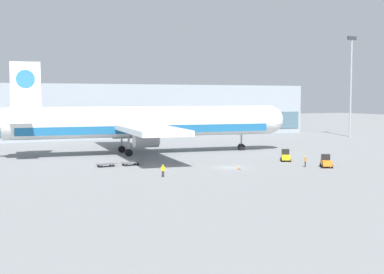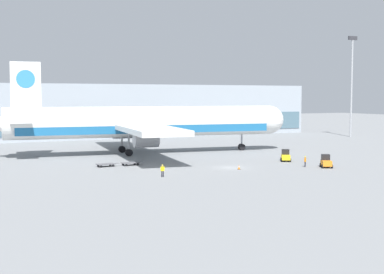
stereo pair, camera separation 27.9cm
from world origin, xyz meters
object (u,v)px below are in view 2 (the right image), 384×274
airplane_main (143,123)px  ground_crew_near (305,161)px  traffic_cone_near (239,167)px  light_mast (352,80)px  baggage_tug_mid (326,162)px  baggage_dolly_second (131,163)px  baggage_tug_foreground (286,156)px  ground_crew_far (163,170)px  baggage_dolly_lead (106,164)px

airplane_main → ground_crew_near: bearing=-54.0°
traffic_cone_near → light_mast: bearing=35.1°
baggage_tug_mid → baggage_dolly_second: 30.48m
airplane_main → baggage_tug_mid: 36.25m
light_mast → baggage_dolly_second: light_mast is taller
baggage_tug_mid → airplane_main: bearing=60.1°
airplane_main → baggage_dolly_second: bearing=-109.8°
baggage_tug_foreground → ground_crew_far: bearing=136.9°
baggage_dolly_lead → airplane_main: bearing=47.5°
traffic_cone_near → airplane_main: bearing=101.0°
baggage_tug_mid → baggage_tug_foreground: bearing=35.0°
baggage_dolly_second → ground_crew_near: bearing=-34.4°
light_mast → traffic_cone_near: light_mast is taller
baggage_dolly_lead → light_mast: bearing=17.0°
baggage_dolly_lead → baggage_tug_foreground: bearing=-17.1°
light_mast → baggage_tug_foreground: bearing=-142.3°
light_mast → airplane_main: light_mast is taller
airplane_main → baggage_dolly_lead: bearing=-120.8°
airplane_main → baggage_dolly_second: airplane_main is taller
baggage_dolly_lead → traffic_cone_near: 20.68m
airplane_main → ground_crew_near: airplane_main is taller
baggage_tug_foreground → ground_crew_near: baggage_tug_foreground is taller
baggage_tug_foreground → traffic_cone_near: baggage_tug_foreground is taller
baggage_dolly_lead → baggage_tug_mid: bearing=-32.0°
traffic_cone_near → ground_crew_far: bearing=-171.9°
airplane_main → traffic_cone_near: 27.91m
light_mast → baggage_tug_mid: (-47.03, -46.21, -14.44)m
airplane_main → ground_crew_far: 30.21m
ground_crew_near → baggage_dolly_lead: bearing=-68.8°
baggage_tug_mid → baggage_dolly_lead: (-30.23, 15.69, -0.49)m
baggage_dolly_lead → ground_crew_near: (27.73, -13.77, 0.59)m
baggage_tug_foreground → ground_crew_near: bearing=-160.8°
airplane_main → baggage_dolly_second: (-7.80, -15.29, -5.45)m
baggage_tug_foreground → light_mast: bearing=-21.0°
ground_crew_near → traffic_cone_near: bearing=-53.2°
baggage_tug_foreground → baggage_dolly_second: bearing=107.2°
airplane_main → baggage_dolly_lead: size_ratio=15.45×
baggage_tug_foreground → ground_crew_near: size_ratio=1.67×
light_mast → baggage_dolly_second: 80.80m
baggage_dolly_second → traffic_cone_near: size_ratio=5.34×
baggage_tug_mid → baggage_dolly_lead: baggage_tug_mid is taller
traffic_cone_near → baggage_dolly_lead: bearing=145.5°
baggage_tug_mid → baggage_dolly_second: size_ratio=0.75×
airplane_main → traffic_cone_near: size_ratio=82.43×
baggage_tug_mid → ground_crew_far: 26.45m
baggage_dolly_second → baggage_tug_mid: bearing=-35.2°
light_mast → baggage_tug_foreground: light_mast is taller
baggage_dolly_second → ground_crew_near: ground_crew_near is taller
baggage_dolly_lead → ground_crew_near: 30.96m
light_mast → baggage_tug_mid: light_mast is taller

